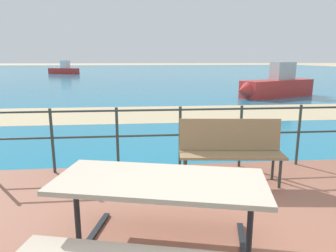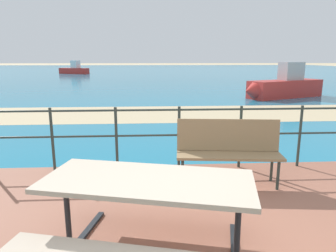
{
  "view_description": "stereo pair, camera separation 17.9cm",
  "coord_description": "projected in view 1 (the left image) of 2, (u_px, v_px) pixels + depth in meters",
  "views": [
    {
      "loc": [
        -0.63,
        -2.21,
        1.8
      ],
      "look_at": [
        -0.14,
        2.94,
        0.65
      ],
      "focal_mm": 32.63,
      "sensor_mm": 36.0,
      "label": 1
    },
    {
      "loc": [
        -0.45,
        -2.23,
        1.8
      ],
      "look_at": [
        -0.14,
        2.94,
        0.65
      ],
      "focal_mm": 32.63,
      "sensor_mm": 36.0,
      "label": 2
    }
  ],
  "objects": [
    {
      "name": "picnic_table",
      "position": [
        160.0,
        199.0,
        2.52
      ],
      "size": [
        2.0,
        1.82,
        0.78
      ],
      "rotation": [
        0.0,
        0.0,
        -0.24
      ],
      "color": "tan",
      "rests_on": "patio_paving"
    },
    {
      "name": "boat_mid",
      "position": [
        276.0,
        86.0,
        14.45
      ],
      "size": [
        4.38,
        2.64,
        1.63
      ],
      "rotation": [
        0.0,
        0.0,
        3.57
      ],
      "color": "red",
      "rests_on": "sea_water"
    },
    {
      "name": "beach_strip",
      "position": [
        159.0,
        114.0,
        10.13
      ],
      "size": [
        54.0,
        3.13,
        0.01
      ],
      "primitive_type": "cube",
      "rotation": [
        0.0,
        0.0,
        -0.0
      ],
      "color": "tan",
      "rests_on": "ground"
    },
    {
      "name": "park_bench",
      "position": [
        231.0,
        146.0,
        4.31
      ],
      "size": [
        1.48,
        0.56,
        0.9
      ],
      "rotation": [
        0.0,
        0.0,
        -0.1
      ],
      "color": "#8C704C",
      "rests_on": "patio_paving"
    },
    {
      "name": "boat_near",
      "position": [
        63.0,
        70.0,
        36.38
      ],
      "size": [
        4.2,
        2.7,
        1.57
      ],
      "rotation": [
        0.0,
        0.0,
        2.66
      ],
      "color": "red",
      "rests_on": "sea_water"
    },
    {
      "name": "railing_fence",
      "position": [
        180.0,
        131.0,
        4.81
      ],
      "size": [
        5.94,
        0.04,
        1.01
      ],
      "color": "#2D3833",
      "rests_on": "patio_paving"
    },
    {
      "name": "sea_water",
      "position": [
        143.0,
        72.0,
        41.48
      ],
      "size": [
        90.0,
        90.0,
        0.01
      ],
      "primitive_type": "cube",
      "color": "teal",
      "rests_on": "ground"
    }
  ]
}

